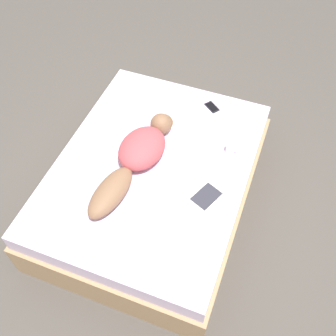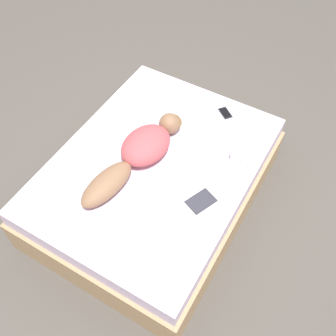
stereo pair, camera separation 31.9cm
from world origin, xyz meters
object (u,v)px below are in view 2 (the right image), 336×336
Objects in this scene: person at (140,152)px; cell_phone at (225,113)px; open_magazine at (192,192)px; coffee_mug at (235,156)px.

person reaches higher than cell_phone.
coffee_mug reaches higher than open_magazine.
cell_phone is at bearing 123.22° from coffee_mug.
coffee_mug is at bearing 94.75° from open_magazine.
coffee_mug is at bearing -108.89° from cell_phone.
person is at bearing -166.56° from cell_phone.
coffee_mug is at bearing 37.15° from person.
open_magazine is at bearing -108.35° from coffee_mug.
person is 0.80m from coffee_mug.
person is 2.13× the size of open_magazine.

